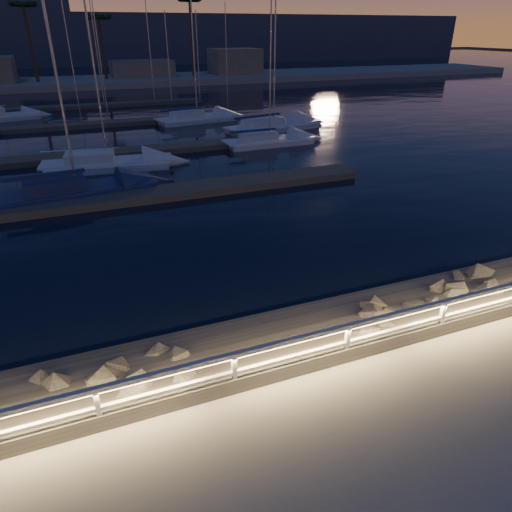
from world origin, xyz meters
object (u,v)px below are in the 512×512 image
Objects in this scene: guard_rail at (310,344)px; sailboat_g at (267,140)px; sailboat_f at (73,190)px; sailboat_k at (195,118)px; sailboat_h at (271,125)px; sailboat_c at (104,162)px.

sailboat_g is (9.54, 25.13, -0.97)m from guard_rail.
guard_rail is 3.12× the size of sailboat_f.
sailboat_f is at bearing 105.90° from guard_rail.
sailboat_k is at bearing 101.88° from sailboat_g.
sailboat_g is at bearing 21.19° from sailboat_f.
sailboat_f is 0.91× the size of sailboat_h.
sailboat_g is 0.90× the size of sailboat_k.
sailboat_f is at bearing -130.30° from sailboat_k.
sailboat_g is at bearing 17.74° from sailboat_c.
sailboat_k is (11.82, 19.28, -0.03)m from sailboat_f.
sailboat_g is at bearing -85.78° from sailboat_k.
sailboat_f reaches higher than sailboat_g.
sailboat_c is 12.62m from sailboat_g.
sailboat_f is at bearing -156.10° from sailboat_h.
sailboat_h is (17.10, 12.87, -0.02)m from sailboat_f.
sailboat_f is 16.42m from sailboat_g.
sailboat_g reaches higher than guard_rail.
sailboat_c is at bearing -133.76° from sailboat_k.
sailboat_c is at bearing -170.50° from sailboat_g.
sailboat_k is at bearing 116.34° from sailboat_h.
sailboat_h is at bearing -59.36° from sailboat_k.
sailboat_g is 11.88m from sailboat_k.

